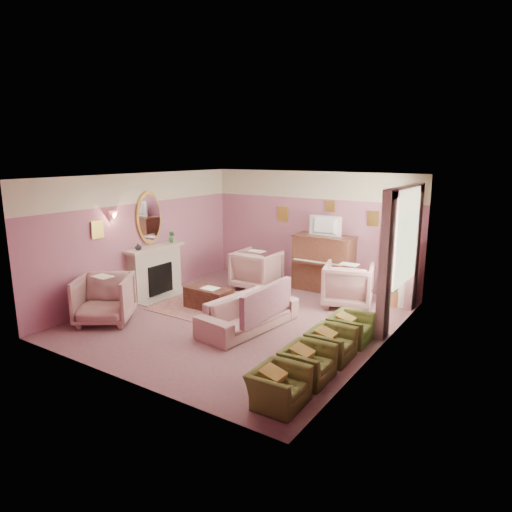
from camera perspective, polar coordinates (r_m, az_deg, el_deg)
The scene contains 48 objects.
floor at distance 9.19m, azimuth -1.76°, elevation -7.83°, with size 5.50×6.00×0.01m, color #7C5055.
ceiling at distance 8.61m, azimuth -1.89°, elevation 9.89°, with size 5.50×6.00×0.01m, color white.
wall_back at distance 11.33m, azimuth 6.95°, elevation 3.38°, with size 5.50×0.02×2.80m, color #7C4C66.
wall_front at distance 6.64m, azimuth -16.91°, elevation -3.81°, with size 5.50×0.02×2.80m, color #7C4C66.
wall_left at distance 10.59m, azimuth -14.10°, elevation 2.42°, with size 0.02×6.00×2.80m, color #7C4C66.
wall_right at distance 7.59m, azimuth 15.43°, elevation -1.67°, with size 0.02×6.00×2.80m, color #7C4C66.
picture_rail_band at distance 11.20m, azimuth 7.08°, elevation 8.81°, with size 5.50×0.01×0.65m, color beige.
stripe_panel at distance 8.88m, azimuth 17.84°, elevation -1.91°, with size 0.01×3.00×2.15m, color #A8B594.
fireplace_surround at distance 10.79m, azimuth -12.50°, elevation -1.93°, with size 0.30×1.40×1.10m, color #B5A893.
fireplace_inset at distance 10.76m, azimuth -12.09°, elevation -2.78°, with size 0.18×0.72×0.68m, color black.
fire_ember at distance 10.78m, azimuth -11.89°, elevation -3.74°, with size 0.06×0.54×0.10m, color #F32406.
mantel_shelf at distance 10.64m, azimuth -12.53°, elevation 1.02°, with size 0.40×1.55×0.07m, color #B5A893.
hearth at distance 10.80m, azimuth -11.62°, elevation -4.85°, with size 0.55×1.50×0.02m, color #B5A893.
mirror_frame at distance 10.62m, azimuth -13.24°, elevation 4.69°, with size 0.04×0.72×1.20m, color gold.
mirror_glass at distance 10.61m, azimuth -13.15°, elevation 4.68°, with size 0.01×0.60×1.06m, color silver.
sconce_shade at distance 9.85m, azimuth -17.40°, elevation 4.89°, with size 0.20×0.20×0.16m, color #F8966B.
piano at distance 10.99m, azimuth 8.43°, elevation -0.96°, with size 1.40×0.60×1.30m, color #4E291B.
piano_keyshelf at distance 10.66m, azimuth 7.65°, elevation -0.97°, with size 1.30×0.12×0.06m, color #4E291B.
piano_keys at distance 10.65m, azimuth 7.65°, elevation -0.76°, with size 1.20×0.08×0.02m, color silver.
piano_top at distance 10.85m, azimuth 8.55°, elevation 2.43°, with size 1.45×0.65×0.04m, color #4E291B.
television at distance 10.76m, azimuth 8.48°, elevation 3.91°, with size 0.80×0.12×0.48m, color black.
print_back_left at distance 11.62m, azimuth 3.36°, elevation 5.28°, with size 0.30×0.03×0.38m, color gold.
print_back_right at distance 10.65m, azimuth 14.41°, elevation 4.54°, with size 0.26×0.03×0.34m, color gold.
print_back_mid at distance 11.00m, azimuth 9.28°, elevation 6.18°, with size 0.22×0.03×0.26m, color gold.
print_left_wall at distance 9.75m, azimuth -19.22°, elevation 3.13°, with size 0.03×0.28×0.36m, color gold.
window_blind at distance 9.00m, azimuth 18.33°, elevation 2.32°, with size 0.03×1.40×1.80m, color beige.
curtain_left at distance 8.23m, azimuth 15.91°, elevation -1.30°, with size 0.16×0.34×2.60m, color #915A67.
curtain_right at distance 9.97m, azimuth 19.13°, elevation 0.88°, with size 0.16×0.34×2.60m, color #915A67.
pelmet at distance 8.91m, azimuth 18.22°, elevation 7.82°, with size 0.16×2.20×0.16m, color #915A67.
mantel_plant at distance 10.98m, azimuth -10.49°, elevation 2.37°, with size 0.16×0.16×0.28m, color #2F782C.
mantel_vase at distance 10.28m, azimuth -14.51°, elevation 1.13°, with size 0.16×0.16×0.16m, color beige.
area_rug at distance 9.79m, azimuth -4.99°, elevation -6.51°, with size 2.50×1.80×0.01m, color #8E5751.
coffee_table at distance 9.74m, azimuth -5.95°, elevation -5.27°, with size 1.00×0.50×0.45m, color #3C1F14.
table_paper at distance 9.65m, azimuth -5.75°, elevation -4.03°, with size 0.35×0.28×0.01m, color white.
sofa at distance 8.56m, azimuth -0.92°, elevation -6.38°, with size 0.70×2.09×0.85m, color tan.
sofa_throw at distance 8.30m, azimuth 1.37°, elevation -5.72°, with size 0.11×1.58×0.58m, color #915A67.
floral_armchair_left at distance 11.04m, azimuth 0.09°, elevation -1.45°, with size 0.99×0.99×1.04m, color tan.
floral_armchair_right at distance 9.97m, azimuth 11.45°, elevation -3.28°, with size 0.99×0.99×1.04m, color tan.
floral_armchair_front at distance 9.32m, azimuth -18.47°, elevation -4.84°, with size 0.99×0.99×1.04m, color tan.
olive_chair_a at distance 6.17m, azimuth 2.87°, elevation -15.38°, with size 0.53×0.75×0.65m, color #565F27.
olive_chair_b at distance 6.81m, azimuth 6.47°, elevation -12.58°, with size 0.53×0.75×0.65m, color #565F27.
olive_chair_c at distance 7.49m, azimuth 9.36°, elevation -10.24°, with size 0.53×0.75×0.65m, color #565F27.
olive_chair_d at distance 8.20m, azimuth 11.74°, elevation -8.28°, with size 0.53×0.75×0.65m, color #565F27.
side_table at distance 10.41m, azimuth 17.77°, elevation -3.93°, with size 0.52×0.52×0.70m, color silver.
side_plant_big at distance 10.28m, azimuth 17.96°, elevation -1.15°, with size 0.30×0.30×0.34m, color #2F782C.
side_plant_small at distance 10.16m, azimuth 18.45°, elevation -1.51°, with size 0.16×0.16×0.28m, color #2F782C.
palm_pot at distance 10.34m, azimuth 16.68°, elevation -5.01°, with size 0.34×0.34×0.34m, color #9A572F.
palm_plant at distance 10.11m, azimuth 17.00°, elevation -0.20°, with size 0.76×0.76×1.44m, color #2F782C.
Camera 1 is at (4.95, -7.03, 3.23)m, focal length 32.00 mm.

